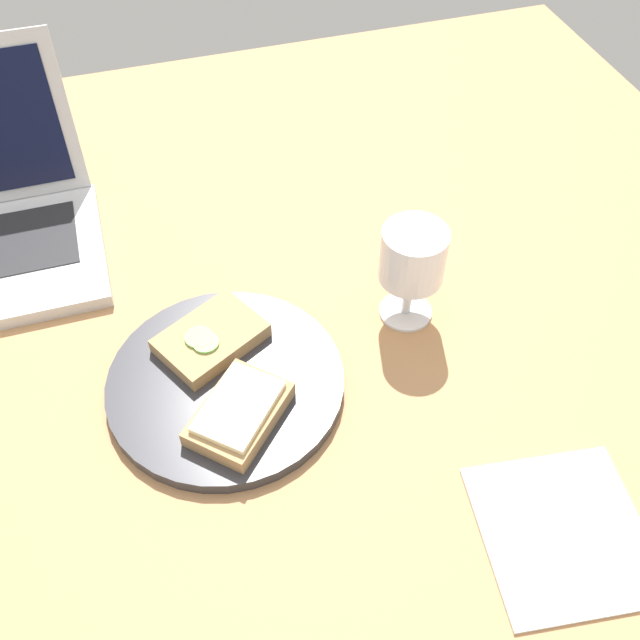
{
  "coord_description": "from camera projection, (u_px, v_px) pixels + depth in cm",
  "views": [
    {
      "loc": [
        -10.46,
        -46.25,
        66.72
      ],
      "look_at": [
        4.35,
        2.13,
        8.0
      ],
      "focal_mm": 40.0,
      "sensor_mm": 36.0,
      "label": 1
    }
  ],
  "objects": [
    {
      "name": "plate",
      "position": [
        226.0,
        384.0,
        0.77
      ],
      "size": [
        25.67,
        25.67,
        1.56
      ],
      "primitive_type": "cylinder",
      "color": "#333338",
      "rests_on": "wooden_table"
    },
    {
      "name": "napkin",
      "position": [
        563.0,
        532.0,
        0.67
      ],
      "size": [
        17.21,
        17.74,
        0.4
      ],
      "primitive_type": "cube",
      "rotation": [
        0.0,
        0.0,
        -0.13
      ],
      "color": "white",
      "rests_on": "wooden_table"
    },
    {
      "name": "sandwich_with_cucumber",
      "position": [
        211.0,
        338.0,
        0.79
      ],
      "size": [
        13.51,
        12.15,
        2.17
      ],
      "color": "#A88456",
      "rests_on": "plate"
    },
    {
      "name": "sandwich_with_cheese",
      "position": [
        239.0,
        412.0,
        0.72
      ],
      "size": [
        12.64,
        12.73,
        2.67
      ],
      "color": "#A88456",
      "rests_on": "plate"
    },
    {
      "name": "wooden_table",
      "position": [
        289.0,
        380.0,
        0.8
      ],
      "size": [
        140.0,
        140.0,
        3.0
      ],
      "primitive_type": "cube",
      "color": "#B27F51",
      "rests_on": "ground"
    },
    {
      "name": "wine_glass",
      "position": [
        412.0,
        260.0,
        0.78
      ],
      "size": [
        7.33,
        7.33,
        12.74
      ],
      "color": "white",
      "rests_on": "wooden_table"
    }
  ]
}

